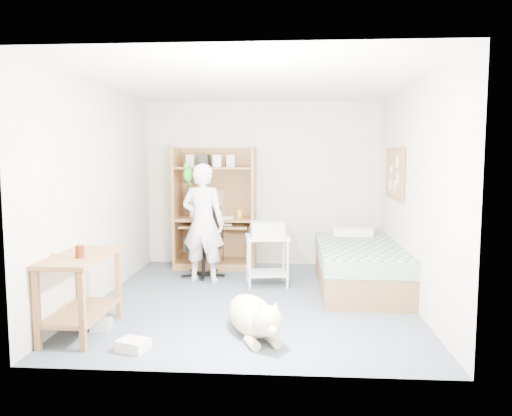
# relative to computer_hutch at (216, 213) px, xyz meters

# --- Properties ---
(floor) EXTENTS (4.00, 4.00, 0.00)m
(floor) POSITION_rel_computer_hutch_xyz_m (0.70, -1.74, -0.82)
(floor) COLOR #495663
(floor) RESTS_ON ground
(wall_back) EXTENTS (3.60, 0.02, 2.50)m
(wall_back) POSITION_rel_computer_hutch_xyz_m (0.70, 0.26, 0.43)
(wall_back) COLOR beige
(wall_back) RESTS_ON floor
(wall_right) EXTENTS (0.02, 4.00, 2.50)m
(wall_right) POSITION_rel_computer_hutch_xyz_m (2.50, -1.74, 0.43)
(wall_right) COLOR beige
(wall_right) RESTS_ON floor
(wall_left) EXTENTS (0.02, 4.00, 2.50)m
(wall_left) POSITION_rel_computer_hutch_xyz_m (-1.10, -1.74, 0.43)
(wall_left) COLOR beige
(wall_left) RESTS_ON floor
(ceiling) EXTENTS (3.60, 4.00, 0.02)m
(ceiling) POSITION_rel_computer_hutch_xyz_m (0.70, -1.74, 1.68)
(ceiling) COLOR white
(ceiling) RESTS_ON wall_back
(computer_hutch) EXTENTS (1.20, 0.63, 1.80)m
(computer_hutch) POSITION_rel_computer_hutch_xyz_m (0.00, 0.00, 0.00)
(computer_hutch) COLOR brown
(computer_hutch) RESTS_ON floor
(bed) EXTENTS (1.02, 2.02, 0.66)m
(bed) POSITION_rel_computer_hutch_xyz_m (2.00, -1.12, -0.53)
(bed) COLOR brown
(bed) RESTS_ON floor
(side_desk) EXTENTS (0.50, 1.00, 0.75)m
(side_desk) POSITION_rel_computer_hutch_xyz_m (-0.85, -2.94, -0.33)
(side_desk) COLOR brown
(side_desk) RESTS_ON floor
(corkboard) EXTENTS (0.04, 0.94, 0.66)m
(corkboard) POSITION_rel_computer_hutch_xyz_m (2.47, -0.84, 0.63)
(corkboard) COLOR olive
(corkboard) RESTS_ON wall_right
(office_chair) EXTENTS (0.54, 0.54, 0.95)m
(office_chair) POSITION_rel_computer_hutch_xyz_m (-0.07, -0.62, -0.48)
(office_chair) COLOR black
(office_chair) RESTS_ON floor
(person) EXTENTS (0.64, 0.48, 1.58)m
(person) POSITION_rel_computer_hutch_xyz_m (-0.03, -0.92, -0.03)
(person) COLOR silver
(person) RESTS_ON floor
(parrot) EXTENTS (0.12, 0.20, 0.32)m
(parrot) POSITION_rel_computer_hutch_xyz_m (-0.23, -0.90, 0.63)
(parrot) COLOR #138212
(parrot) RESTS_ON person
(dog) EXTENTS (0.66, 1.11, 0.44)m
(dog) POSITION_rel_computer_hutch_xyz_m (0.78, -2.92, -0.63)
(dog) COLOR beige
(dog) RESTS_ON floor
(printer_cart) EXTENTS (0.61, 0.52, 0.66)m
(printer_cart) POSITION_rel_computer_hutch_xyz_m (0.83, -1.07, -0.39)
(printer_cart) COLOR silver
(printer_cart) RESTS_ON floor
(printer) EXTENTS (0.46, 0.38, 0.18)m
(printer) POSITION_rel_computer_hutch_xyz_m (0.83, -1.07, -0.07)
(printer) COLOR beige
(printer) RESTS_ON printer_cart
(crt_monitor) EXTENTS (0.49, 0.50, 0.40)m
(crt_monitor) POSITION_rel_computer_hutch_xyz_m (-0.12, 0.01, 0.15)
(crt_monitor) COLOR beige
(crt_monitor) RESTS_ON computer_hutch
(keyboard) EXTENTS (0.46, 0.21, 0.03)m
(keyboard) POSITION_rel_computer_hutch_xyz_m (0.04, -0.16, -0.15)
(keyboard) COLOR beige
(keyboard) RESTS_ON computer_hutch
(pencil_cup) EXTENTS (0.08, 0.08, 0.12)m
(pencil_cup) POSITION_rel_computer_hutch_xyz_m (0.37, -0.09, -0.00)
(pencil_cup) COLOR gold
(pencil_cup) RESTS_ON computer_hutch
(drink_glass) EXTENTS (0.08, 0.08, 0.12)m
(drink_glass) POSITION_rel_computer_hutch_xyz_m (-0.80, -3.05, -0.01)
(drink_glass) COLOR #41170A
(drink_glass) RESTS_ON side_desk
(floor_box_a) EXTENTS (0.30, 0.27, 0.10)m
(floor_box_a) POSITION_rel_computer_hutch_xyz_m (-0.23, -3.34, -0.77)
(floor_box_a) COLOR silver
(floor_box_a) RESTS_ON floor
(floor_box_b) EXTENTS (0.22, 0.25, 0.08)m
(floor_box_b) POSITION_rel_computer_hutch_xyz_m (-0.71, -2.81, -0.78)
(floor_box_b) COLOR #B0B0AB
(floor_box_b) RESTS_ON floor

